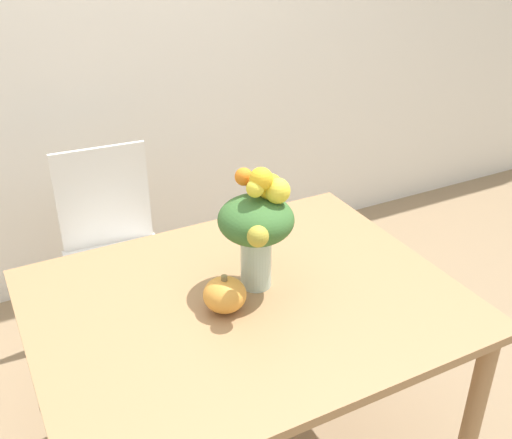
# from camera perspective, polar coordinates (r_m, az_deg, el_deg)

# --- Properties ---
(wall_back) EXTENTS (8.00, 0.06, 2.70)m
(wall_back) POSITION_cam_1_polar(r_m,az_deg,el_deg) (2.95, -14.87, 18.26)
(wall_back) COLOR white
(wall_back) RESTS_ON ground_plane
(dining_table) EXTENTS (1.28, 1.01, 0.74)m
(dining_table) POSITION_cam_1_polar(r_m,az_deg,el_deg) (1.90, -0.93, -9.76)
(dining_table) COLOR #9E754C
(dining_table) RESTS_ON ground_plane
(flower_vase) EXTENTS (0.23, 0.27, 0.40)m
(flower_vase) POSITION_cam_1_polar(r_m,az_deg,el_deg) (1.79, 0.13, -0.36)
(flower_vase) COLOR #B2CCBC
(flower_vase) RESTS_ON dining_table
(pumpkin) EXTENTS (0.13, 0.13, 0.12)m
(pumpkin) POSITION_cam_1_polar(r_m,az_deg,el_deg) (1.78, -2.99, -7.15)
(pumpkin) COLOR gold
(pumpkin) RESTS_ON dining_table
(dining_chair_near_window) EXTENTS (0.45, 0.45, 0.90)m
(dining_chair_near_window) POSITION_cam_1_polar(r_m,az_deg,el_deg) (2.67, -13.30, -3.00)
(dining_chair_near_window) COLOR white
(dining_chair_near_window) RESTS_ON ground_plane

